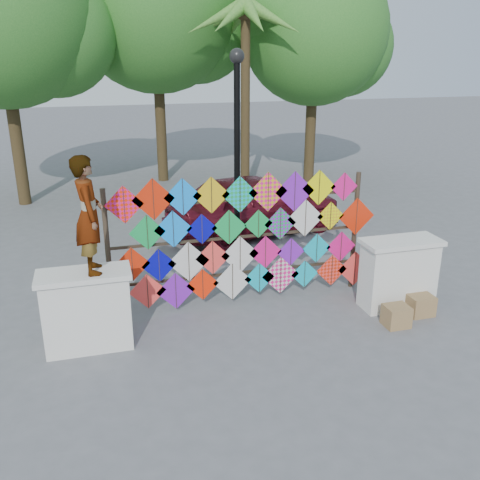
% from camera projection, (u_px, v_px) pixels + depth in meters
% --- Properties ---
extents(ground, '(80.00, 80.00, 0.00)m').
position_uv_depth(ground, '(251.00, 319.00, 9.30)').
color(ground, slate).
rests_on(ground, ground).
extents(parapet_left, '(1.40, 0.65, 1.28)m').
position_uv_depth(parapet_left, '(87.00, 310.00, 8.21)').
color(parapet_left, silver).
rests_on(parapet_left, ground).
extents(parapet_right, '(1.40, 0.65, 1.28)m').
position_uv_depth(parapet_right, '(398.00, 273.00, 9.58)').
color(parapet_right, silver).
rests_on(parapet_right, ground).
extents(kite_rack, '(4.97, 0.24, 2.44)m').
position_uv_depth(kite_rack, '(244.00, 239.00, 9.56)').
color(kite_rack, '#32271C').
rests_on(kite_rack, ground).
extents(tree_west, '(5.85, 5.20, 8.01)m').
position_uv_depth(tree_west, '(3.00, 13.00, 14.57)').
color(tree_west, '#43341C').
rests_on(tree_west, ground).
extents(tree_mid, '(6.30, 5.60, 8.61)m').
position_uv_depth(tree_mid, '(158.00, 6.00, 17.40)').
color(tree_mid, '#43341C').
rests_on(tree_mid, ground).
extents(tree_east, '(5.40, 4.80, 7.42)m').
position_uv_depth(tree_east, '(317.00, 32.00, 17.56)').
color(tree_east, '#43341C').
rests_on(tree_east, ground).
extents(palm_tree, '(3.62, 3.62, 5.83)m').
position_uv_depth(palm_tree, '(246.00, 31.00, 15.46)').
color(palm_tree, '#43341C').
rests_on(palm_tree, ground).
extents(vendor_woman, '(0.45, 0.66, 1.76)m').
position_uv_depth(vendor_woman, '(89.00, 215.00, 7.75)').
color(vendor_woman, '#99999E').
rests_on(vendor_woman, parapet_left).
extents(sedan, '(4.82, 2.81, 1.54)m').
position_uv_depth(sedan, '(255.00, 204.00, 13.46)').
color(sedan, '#590F1B').
rests_on(sedan, ground).
extents(lamppost, '(0.28, 0.28, 4.46)m').
position_uv_depth(lamppost, '(237.00, 145.00, 10.29)').
color(lamppost, black).
rests_on(lamppost, ground).
extents(cardboard_box_near, '(0.41, 0.36, 0.36)m').
position_uv_depth(cardboard_box_near, '(396.00, 316.00, 9.02)').
color(cardboard_box_near, olive).
rests_on(cardboard_box_near, ground).
extents(cardboard_box_far, '(0.43, 0.40, 0.36)m').
position_uv_depth(cardboard_box_far, '(420.00, 305.00, 9.43)').
color(cardboard_box_far, olive).
rests_on(cardboard_box_far, ground).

